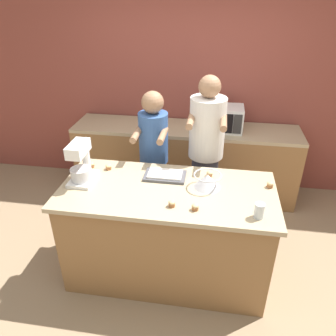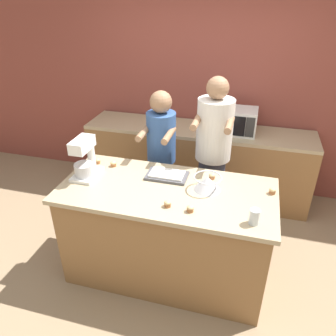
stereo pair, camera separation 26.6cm
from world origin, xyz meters
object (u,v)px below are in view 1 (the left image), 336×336
at_px(cupcake_0, 210,174).
at_px(microwave_oven, 222,118).
at_px(person_left, 154,159).
at_px(drinking_glass, 259,211).
at_px(cupcake_4, 172,204).
at_px(cupcake_1, 91,165).
at_px(person_right, 205,156).
at_px(stand_mixer, 81,165).
at_px(cupcake_5, 195,207).
at_px(mixing_bowl, 207,180).
at_px(cupcake_2, 270,185).
at_px(cupcake_3, 109,167).
at_px(baking_tray, 165,175).

bearing_deg(cupcake_0, microwave_oven, 85.57).
distance_m(person_left, microwave_oven, 1.04).
bearing_deg(drinking_glass, cupcake_4, 176.80).
height_order(microwave_oven, cupcake_1, microwave_oven).
bearing_deg(microwave_oven, cupcake_4, -102.04).
height_order(person_left, person_right, person_right).
xyz_separation_m(stand_mixer, cupcake_5, (1.01, -0.28, -0.14)).
xyz_separation_m(mixing_bowl, cupcake_2, (0.53, 0.08, -0.04)).
bearing_deg(microwave_oven, cupcake_1, -135.29).
bearing_deg(cupcake_5, microwave_oven, 84.05).
height_order(stand_mixer, drinking_glass, stand_mixer).
bearing_deg(cupcake_1, cupcake_5, -27.02).
xyz_separation_m(microwave_oven, cupcake_5, (-0.18, -1.71, -0.09)).
height_order(cupcake_0, cupcake_2, same).
height_order(cupcake_1, cupcake_3, same).
bearing_deg(cupcake_3, person_right, 27.99).
distance_m(cupcake_3, cupcake_4, 0.83).
bearing_deg(cupcake_5, cupcake_0, 80.68).
xyz_separation_m(stand_mixer, cupcake_1, (-0.01, 0.25, -0.14)).
height_order(person_left, cupcake_2, person_left).
relative_size(microwave_oven, cupcake_0, 8.75).
bearing_deg(baking_tray, person_left, 111.58).
relative_size(person_left, cupcake_1, 28.41).
height_order(baking_tray, cupcake_5, cupcake_5).
distance_m(person_left, cupcake_3, 0.59).
bearing_deg(cupcake_2, cupcake_3, 176.54).
xyz_separation_m(person_right, cupcake_3, (-0.88, -0.47, 0.06)).
xyz_separation_m(mixing_bowl, cupcake_3, (-0.93, 0.17, -0.04)).
height_order(person_left, mixing_bowl, person_left).
relative_size(stand_mixer, mixing_bowl, 1.55).
bearing_deg(cupcake_2, baking_tray, 178.16).
height_order(mixing_bowl, drinking_glass, mixing_bowl).
bearing_deg(drinking_glass, person_right, 114.07).
bearing_deg(cupcake_2, mixing_bowl, -171.61).
height_order(baking_tray, cupcake_4, cupcake_4).
height_order(cupcake_0, cupcake_1, same).
bearing_deg(person_left, stand_mixer, -125.34).
height_order(mixing_bowl, cupcake_2, mixing_bowl).
distance_m(microwave_oven, cupcake_2, 1.36).
distance_m(cupcake_0, cupcake_4, 0.58).
bearing_deg(drinking_glass, baking_tray, 148.90).
relative_size(person_left, cupcake_3, 28.41).
distance_m(mixing_bowl, cupcake_3, 0.94).
bearing_deg(stand_mixer, cupcake_4, -17.43).
bearing_deg(mixing_bowl, cupcake_3, 169.82).
bearing_deg(stand_mixer, baking_tray, 13.89).
relative_size(stand_mixer, cupcake_1, 6.65).
bearing_deg(cupcake_0, cupcake_4, -117.89).
xyz_separation_m(person_right, cupcake_5, (-0.03, -0.98, 0.06)).
bearing_deg(microwave_oven, cupcake_0, -94.43).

